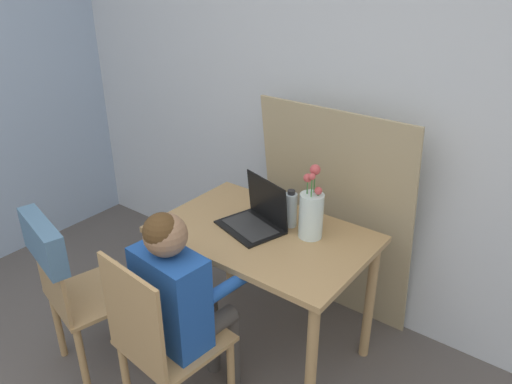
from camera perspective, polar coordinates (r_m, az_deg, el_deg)
name	(u,v)px	position (r m, az deg, el deg)	size (l,w,h in m)	color
wall_back	(371,106)	(2.66, 12.96, 9.61)	(6.40, 0.05, 2.50)	silver
dining_table	(263,250)	(2.50, 0.84, -6.68)	(1.04, 0.67, 0.73)	tan
chair_occupied	(162,343)	(2.26, -10.73, -16.56)	(0.44, 0.44, 0.90)	tan
chair_spare	(66,273)	(2.53, -20.88, -8.62)	(0.49, 0.51, 0.91)	tan
person_seated	(180,293)	(2.19, -8.70, -11.30)	(0.37, 0.45, 1.06)	#1E4C9E
laptop	(257,216)	(2.46, 0.12, -2.75)	(0.36, 0.31, 0.24)	black
flower_vase	(312,212)	(2.35, 6.36, -2.34)	(0.12, 0.12, 0.36)	silver
water_bottle	(291,209)	(2.45, 3.99, -1.98)	(0.06, 0.06, 0.19)	silver
cardboard_panel	(335,217)	(2.80, 8.98, -2.86)	(0.89, 0.19, 1.27)	tan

